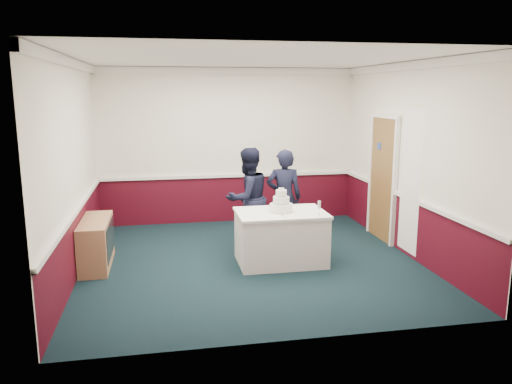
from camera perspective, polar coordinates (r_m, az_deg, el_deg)
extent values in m
plane|color=black|center=(7.68, -0.58, -7.94)|extent=(5.00, 5.00, 0.00)
cube|color=white|center=(9.75, -3.17, 5.23)|extent=(5.00, 0.05, 3.00)
cube|color=white|center=(7.31, -20.08, 2.50)|extent=(0.05, 5.00, 3.00)
cube|color=white|center=(8.13, 16.88, 3.53)|extent=(0.05, 5.00, 3.00)
cube|color=white|center=(7.26, -0.63, 14.80)|extent=(5.00, 5.00, 0.05)
cube|color=#430915|center=(9.92, -3.11, -0.80)|extent=(5.00, 0.02, 0.90)
cube|color=white|center=(9.83, -3.13, 1.86)|extent=(4.98, 0.05, 0.06)
cube|color=white|center=(9.69, -3.25, 13.66)|extent=(5.00, 0.08, 0.12)
cube|color=olive|center=(8.90, 14.29, 1.38)|extent=(0.05, 0.90, 2.10)
cube|color=#234799|center=(8.94, 13.89, 5.13)|extent=(0.01, 0.12, 0.12)
cube|color=white|center=(7.93, 17.22, 1.12)|extent=(0.02, 0.60, 2.20)
cube|color=#A0724D|center=(7.77, -17.79, -5.56)|extent=(0.40, 1.20, 0.70)
cube|color=black|center=(7.73, -16.30, -5.17)|extent=(0.01, 1.00, 0.50)
cube|color=white|center=(7.54, 2.85, -5.30)|extent=(1.28, 0.88, 0.76)
cube|color=white|center=(7.43, 2.88, -2.42)|extent=(1.32, 0.92, 0.04)
cylinder|color=white|center=(7.42, 2.88, -1.82)|extent=(0.34, 0.34, 0.12)
cylinder|color=silver|center=(7.43, 2.88, -2.17)|extent=(0.35, 0.35, 0.03)
cylinder|color=white|center=(7.39, 2.89, -0.95)|extent=(0.24, 0.24, 0.11)
cylinder|color=silver|center=(7.40, 2.89, -1.28)|extent=(0.25, 0.25, 0.02)
cylinder|color=white|center=(7.37, 2.90, -0.16)|extent=(0.16, 0.16, 0.10)
cylinder|color=silver|center=(7.38, 2.90, -0.45)|extent=(0.17, 0.17, 0.02)
sphere|color=#EDE5C9|center=(7.35, 2.91, 0.36)|extent=(0.03, 0.03, 0.03)
sphere|color=#EDE5C9|center=(7.38, 3.09, 0.39)|extent=(0.03, 0.03, 0.03)
sphere|color=#EDE5C9|center=(7.37, 2.71, 0.39)|extent=(0.03, 0.03, 0.03)
sphere|color=#EDE5C9|center=(7.34, 3.08, 0.33)|extent=(0.03, 0.03, 0.03)
sphere|color=#EDE5C9|center=(7.34, 2.73, 0.33)|extent=(0.03, 0.03, 0.03)
cube|color=silver|center=(7.23, 3.02, -2.63)|extent=(0.04, 0.22, 0.00)
cylinder|color=silver|center=(7.30, 7.22, -2.57)|extent=(0.05, 0.05, 0.01)
cylinder|color=silver|center=(7.29, 7.23, -2.21)|extent=(0.01, 0.01, 0.09)
cylinder|color=silver|center=(7.27, 7.25, -1.45)|extent=(0.04, 0.04, 0.11)
imported|color=black|center=(8.18, -0.95, -0.70)|extent=(1.00, 0.93, 1.66)
imported|color=black|center=(8.34, 3.21, -0.62)|extent=(0.65, 0.49, 1.62)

